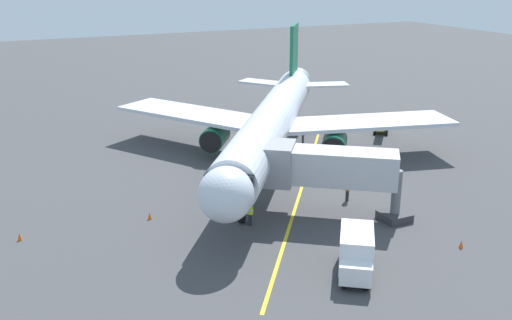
% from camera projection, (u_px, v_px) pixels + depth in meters
% --- Properties ---
extents(ground_plane, '(220.00, 220.00, 0.00)m').
position_uv_depth(ground_plane, '(249.00, 163.00, 54.80)').
color(ground_plane, '#424244').
extents(apron_lead_in_line, '(23.70, 32.51, 0.01)m').
position_uv_depth(apron_lead_in_line, '(303.00, 184.00, 49.56)').
color(apron_lead_in_line, yellow).
rests_on(apron_lead_in_line, ground).
extents(airplane, '(31.32, 34.88, 11.50)m').
position_uv_depth(airplane, '(273.00, 122.00, 53.68)').
color(airplane, silver).
rests_on(airplane, ground).
extents(jet_bridge, '(10.36, 8.46, 5.40)m').
position_uv_depth(jet_bridge, '(320.00, 167.00, 42.31)').
color(jet_bridge, '#B7B7BC').
rests_on(jet_bridge, ground).
extents(ground_crew_marshaller, '(0.39, 0.47, 1.71)m').
position_uv_depth(ground_crew_marshaller, '(250.00, 214.00, 41.40)').
color(ground_crew_marshaller, '#23232D').
rests_on(ground_crew_marshaller, ground).
extents(ground_crew_wing_walker, '(0.47, 0.45, 1.71)m').
position_uv_depth(ground_crew_wing_walker, '(347.00, 190.00, 45.74)').
color(ground_crew_wing_walker, '#23232D').
rests_on(ground_crew_wing_walker, ground).
extents(belt_loader_near_nose, '(3.80, 4.32, 2.32)m').
position_uv_depth(belt_loader_near_nose, '(381.00, 127.00, 64.36)').
color(belt_loader_near_nose, yellow).
rests_on(belt_loader_near_nose, ground).
extents(box_truck_portside, '(4.23, 4.89, 2.62)m').
position_uv_depth(box_truck_portside, '(356.00, 253.00, 34.74)').
color(box_truck_portside, white).
rests_on(box_truck_portside, ground).
extents(safety_cone_nose_left, '(0.32, 0.32, 0.55)m').
position_uv_depth(safety_cone_nose_left, '(20.00, 237.00, 39.28)').
color(safety_cone_nose_left, '#F2590F').
rests_on(safety_cone_nose_left, ground).
extents(safety_cone_nose_right, '(0.32, 0.32, 0.55)m').
position_uv_depth(safety_cone_nose_right, '(461.00, 244.00, 38.24)').
color(safety_cone_nose_right, '#F2590F').
rests_on(safety_cone_nose_right, ground).
extents(safety_cone_wing_port, '(0.32, 0.32, 0.55)m').
position_uv_depth(safety_cone_wing_port, '(150.00, 216.00, 42.57)').
color(safety_cone_wing_port, '#F2590F').
rests_on(safety_cone_wing_port, ground).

